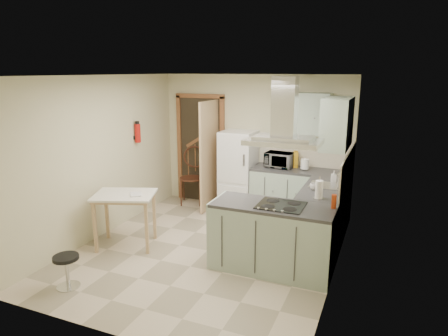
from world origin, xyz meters
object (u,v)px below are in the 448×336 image
at_px(extractor_hood, 283,142).
at_px(microwave, 279,160).
at_px(fridge, 238,172).
at_px(stool, 67,271).
at_px(bentwood_chair, 191,178).
at_px(drop_leaf_table, 126,220).
at_px(peninsula, 272,238).

bearing_deg(extractor_hood, microwave, 105.73).
distance_m(fridge, microwave, 0.81).
height_order(extractor_hood, stool, extractor_hood).
relative_size(bentwood_chair, stool, 2.49).
relative_size(fridge, extractor_hood, 1.67).
relative_size(fridge, microwave, 3.15).
height_order(stool, microwave, microwave).
relative_size(stool, microwave, 0.86).
xyz_separation_m(fridge, drop_leaf_table, (-0.99, -2.10, -0.35)).
xyz_separation_m(peninsula, microwave, (-0.46, 2.00, 0.58)).
bearing_deg(drop_leaf_table, stool, -108.02).
height_order(drop_leaf_table, microwave, microwave).
distance_m(bentwood_chair, microwave, 1.83).
height_order(extractor_hood, microwave, extractor_hood).
distance_m(extractor_hood, stool, 3.05).
bearing_deg(extractor_hood, drop_leaf_table, -177.03).
bearing_deg(stool, extractor_hood, 31.51).
bearing_deg(peninsula, bentwood_chair, 137.80).
xyz_separation_m(bentwood_chair, microwave, (1.75, -0.01, 0.52)).
bearing_deg(fridge, peninsula, -58.26).
relative_size(extractor_hood, microwave, 1.89).
xyz_separation_m(extractor_hood, drop_leaf_table, (-2.31, -0.12, -1.32)).
bearing_deg(fridge, drop_leaf_table, -115.22).
distance_m(fridge, stool, 3.53).
relative_size(drop_leaf_table, stool, 2.10).
bearing_deg(microwave, peninsula, -71.88).
height_order(peninsula, extractor_hood, extractor_hood).
distance_m(fridge, drop_leaf_table, 2.35).
relative_size(drop_leaf_table, bentwood_chair, 0.85).
relative_size(peninsula, microwave, 3.26).
height_order(extractor_hood, drop_leaf_table, extractor_hood).
bearing_deg(peninsula, microwave, 103.05).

